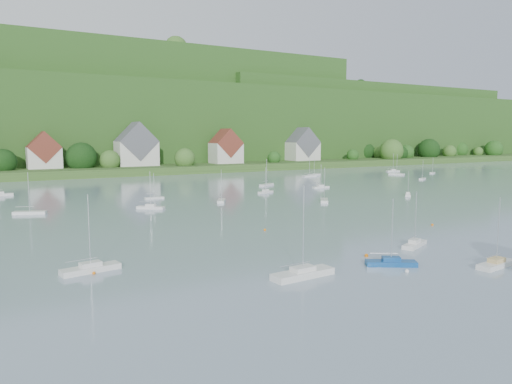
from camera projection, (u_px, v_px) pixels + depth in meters
far_shore_strip at (118, 168)px, 206.47m from camera, size 600.00×60.00×3.00m
forested_ridge at (86, 122)px, 263.28m from camera, size 620.00×181.22×69.89m
village_building_1 at (44, 153)px, 181.34m from camera, size 12.00×9.36×14.00m
village_building_2 at (136, 148)px, 197.57m from camera, size 16.00×11.44×18.00m
village_building_3 at (226, 149)px, 215.68m from camera, size 13.00×10.40×15.50m
village_building_4 at (303, 147)px, 241.31m from camera, size 15.00×10.40×16.50m
near_sailboat_0 at (303, 273)px, 52.12m from camera, size 7.55×2.60×10.02m
near_sailboat_1 at (391, 262)px, 56.81m from camera, size 5.90×4.53×7.99m
near_sailboat_2 at (496, 263)px, 56.24m from camera, size 6.25×2.43×8.22m
near_sailboat_3 at (415, 244)px, 66.61m from camera, size 5.85×3.69×7.67m
near_sailboat_6 at (91, 268)px, 54.24m from camera, size 6.76×2.87×8.84m
mooring_buoy_0 at (366, 257)px, 61.13m from camera, size 0.50×0.50×0.50m
mooring_buoy_1 at (407, 272)px, 54.10m from camera, size 0.48×0.48×0.48m
mooring_buoy_2 at (432, 225)px, 82.41m from camera, size 0.42×0.42×0.42m
mooring_buoy_3 at (265, 231)px, 77.94m from camera, size 0.43×0.43×0.43m
mooring_buoy_5 at (94, 274)px, 53.40m from camera, size 0.38×0.38×0.38m
far_sailboat_cluster at (217, 188)px, 136.86m from camera, size 202.61×71.53×8.71m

